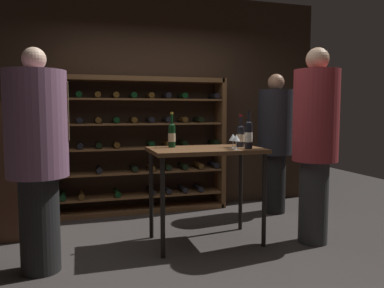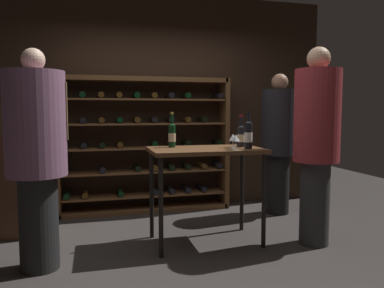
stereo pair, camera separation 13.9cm
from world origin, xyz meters
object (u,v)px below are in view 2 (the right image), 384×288
object	(u,v)px
person_host_in_suit	(36,150)
wine_glass_stemmed_center	(236,139)
wine_bottle_amber_reserve	(172,135)
wine_glass_stemmed_right	(233,138)
person_guest_plum_blouse	(279,138)
tasting_table	(206,159)
wine_bottle_red_label	(248,135)
wine_rack	(145,145)
wine_bottle_black_capsule	(241,136)
display_cabinet	(23,169)
person_guest_khaki	(316,137)

from	to	relation	value
person_host_in_suit	wine_glass_stemmed_center	distance (m)	1.79
wine_bottle_amber_reserve	wine_glass_stemmed_right	size ratio (longest dim) A/B	2.50
person_guest_plum_blouse	tasting_table	bearing A→B (deg)	-96.19
person_host_in_suit	wine_glass_stemmed_right	bearing A→B (deg)	96.62
wine_glass_stemmed_center	person_host_in_suit	bearing A→B (deg)	-179.12
wine_bottle_red_label	tasting_table	bearing A→B (deg)	155.93
person_host_in_suit	wine_glass_stemmed_center	bearing A→B (deg)	91.11
wine_glass_stemmed_right	person_host_in_suit	bearing A→B (deg)	-173.61
wine_rack	wine_bottle_red_label	xyz separation A→B (m)	(0.82, -1.55, 0.22)
person_guest_plum_blouse	wine_bottle_black_capsule	bearing A→B (deg)	-86.68
tasting_table	display_cabinet	xyz separation A→B (m)	(-1.84, 0.72, -0.14)
wine_bottle_red_label	wine_bottle_amber_reserve	bearing A→B (deg)	153.43
tasting_table	display_cabinet	distance (m)	1.98
tasting_table	person_guest_plum_blouse	size ratio (longest dim) A/B	0.62
wine_bottle_amber_reserve	wine_bottle_black_capsule	distance (m)	0.72
person_guest_khaki	wine_bottle_black_capsule	size ratio (longest dim) A/B	5.87
wine_rack	wine_bottle_black_capsule	distance (m)	1.59
person_guest_khaki	display_cabinet	bearing A→B (deg)	-27.66
wine_bottle_red_label	display_cabinet	bearing A→B (deg)	158.18
display_cabinet	person_guest_plum_blouse	bearing A→B (deg)	2.32
display_cabinet	wine_bottle_amber_reserve	bearing A→B (deg)	-19.53
tasting_table	wine_bottle_amber_reserve	bearing A→B (deg)	150.46
display_cabinet	wine_glass_stemmed_right	bearing A→B (deg)	-20.61
wine_rack	display_cabinet	xyz separation A→B (m)	(-1.40, -0.66, -0.17)
tasting_table	person_guest_plum_blouse	bearing A→B (deg)	34.13
wine_bottle_amber_reserve	wine_bottle_black_capsule	xyz separation A→B (m)	(0.70, -0.15, -0.01)
wine_bottle_black_capsule	wine_glass_stemmed_center	xyz separation A→B (m)	(-0.16, -0.28, -0.01)
person_host_in_suit	wine_bottle_red_label	world-z (taller)	person_host_in_suit
display_cabinet	wine_bottle_black_capsule	xyz separation A→B (m)	(2.23, -0.69, 0.37)
person_host_in_suit	wine_bottle_amber_reserve	distance (m)	1.33
wine_glass_stemmed_right	wine_glass_stemmed_center	xyz separation A→B (m)	(-0.04, -0.18, 0.00)
wine_rack	display_cabinet	distance (m)	1.56
wine_bottle_amber_reserve	person_guest_khaki	bearing A→B (deg)	-20.01
display_cabinet	wine_bottle_black_capsule	world-z (taller)	display_cabinet
person_host_in_suit	wine_glass_stemmed_center	size ratio (longest dim) A/B	12.64
wine_bottle_black_capsule	person_guest_khaki	bearing A→B (deg)	-27.53
wine_glass_stemmed_right	tasting_table	bearing A→B (deg)	164.61
wine_bottle_amber_reserve	wine_glass_stemmed_right	bearing A→B (deg)	-23.42
tasting_table	wine_bottle_red_label	bearing A→B (deg)	-24.07
tasting_table	display_cabinet	world-z (taller)	display_cabinet
wine_rack	wine_glass_stemmed_right	world-z (taller)	wine_rack
wine_rack	person_host_in_suit	bearing A→B (deg)	-124.27
tasting_table	wine_bottle_amber_reserve	size ratio (longest dim) A/B	3.10
wine_rack	person_guest_plum_blouse	world-z (taller)	person_guest_plum_blouse
tasting_table	person_guest_khaki	bearing A→B (deg)	-16.93
wine_bottle_black_capsule	wine_glass_stemmed_center	bearing A→B (deg)	-120.77
wine_rack	display_cabinet	bearing A→B (deg)	-154.82
person_host_in_suit	wine_bottle_red_label	bearing A→B (deg)	93.28
person_guest_plum_blouse	wine_glass_stemmed_center	size ratio (longest dim) A/B	12.38
person_host_in_suit	display_cabinet	xyz separation A→B (m)	(-0.28, 1.00, -0.30)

